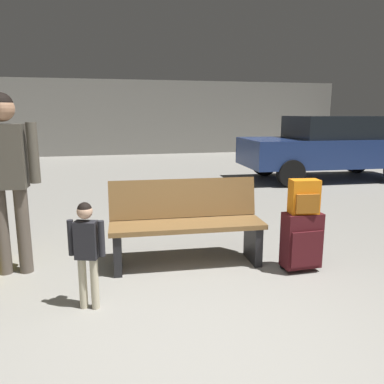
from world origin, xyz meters
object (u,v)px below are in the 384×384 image
at_px(bench, 186,223).
at_px(adult, 6,165).
at_px(parked_car_side, 330,146).
at_px(child, 86,244).
at_px(suitcase, 302,240).
at_px(backpack_bright, 304,197).

bearing_deg(bench, adult, 175.17).
bearing_deg(parked_car_side, child, -136.85).
xyz_separation_m(bench, suitcase, (1.09, -0.48, -0.12)).
relative_size(suitcase, adult, 0.34).
xyz_separation_m(child, adult, (-0.74, 0.92, 0.54)).
distance_m(child, adult, 1.30).
xyz_separation_m(suitcase, adult, (-2.82, 0.62, 0.77)).
bearing_deg(backpack_bright, child, -171.96).
height_order(suitcase, parked_car_side, parked_car_side).
bearing_deg(child, parked_car_side, 43.15).
bearing_deg(child, suitcase, 8.05).
height_order(backpack_bright, child, backpack_bright).
xyz_separation_m(suitcase, backpack_bright, (-0.00, -0.00, 0.45)).
height_order(adult, parked_car_side, adult).
height_order(suitcase, child, child).
height_order(suitcase, backpack_bright, backpack_bright).
bearing_deg(backpack_bright, bench, 156.34).
relative_size(bench, backpack_bright, 4.79).
bearing_deg(bench, child, -142.14).
relative_size(child, parked_car_side, 0.21).
xyz_separation_m(bench, parked_car_side, (4.53, 4.41, 0.36)).
distance_m(child, parked_car_side, 7.58).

